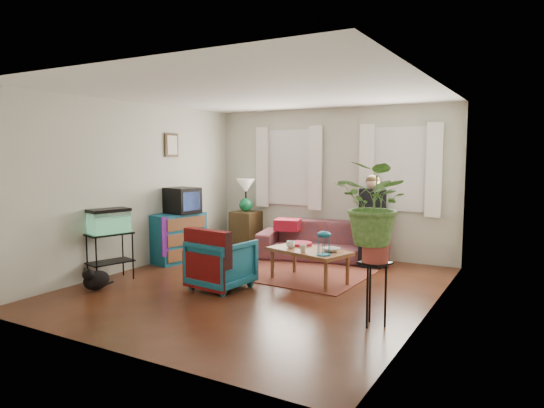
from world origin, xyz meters
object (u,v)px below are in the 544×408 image
Objects in this scene: sofa at (324,234)px; side_table at (246,229)px; dresser at (178,237)px; armchair at (222,261)px; aquarium_stand at (110,257)px; coffee_table at (309,266)px; plant_stand at (374,294)px.

sofa reaches higher than side_table.
dresser is 1.22× the size of armchair.
coffee_table is at bearing 44.34° from aquarium_stand.
sofa is at bearing -7.66° from side_table.
side_table reaches higher than aquarium_stand.
dresser is at bearing -161.88° from sofa.
plant_stand is at bearing -8.80° from dresser.
plant_stand is (1.76, -2.72, -0.09)m from sofa.
plant_stand reaches higher than coffee_table.
aquarium_stand is 0.60× the size of coffee_table.
armchair is 0.65× the size of coffee_table.
dresser reaches higher than side_table.
side_table is at bearing 88.73° from dresser.
sofa is 3.23× the size of plant_stand.
aquarium_stand is 1.67m from armchair.
dresser is 1.31× the size of aquarium_stand.
coffee_table is (0.90, 0.84, -0.13)m from armchair.
coffee_table is at bearing -130.07° from armchair.
armchair reaches higher than plant_stand.
armchair is at bearing -116.70° from sofa.
armchair is 1.24m from coffee_table.
side_table is at bearing 157.46° from sofa.
side_table is 2.84m from armchair.
side_table is 0.78× the size of dresser.
armchair is at bearing -20.59° from dresser.
side_table is 1.02× the size of plant_stand.
sofa is at bearing 69.79° from aquarium_stand.
aquarium_stand is at bearing 23.52° from armchair.
aquarium_stand is 2.83m from coffee_table.
sofa is 1.75m from side_table.
sofa is 2.37m from armchair.
plant_stand is (3.83, -1.37, -0.06)m from dresser.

